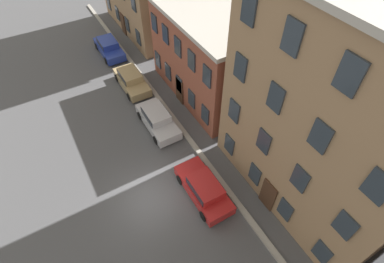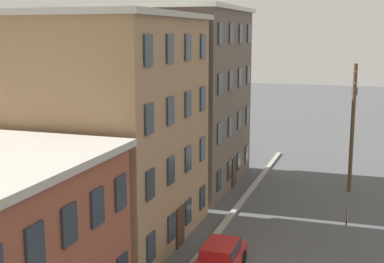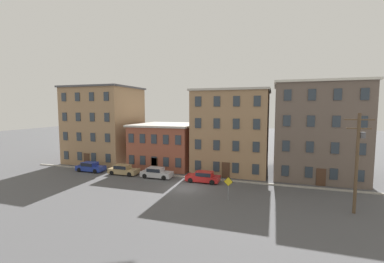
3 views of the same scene
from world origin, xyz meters
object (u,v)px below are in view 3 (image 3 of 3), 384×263
(car_silver, at_px, (156,172))
(car_tan, at_px, (123,169))
(car_blue, at_px, (90,167))
(caution_sign, at_px, (228,185))
(car_red, at_px, (203,177))
(utility_pole, at_px, (358,158))

(car_silver, bearing_deg, car_tan, 178.89)
(car_blue, relative_size, caution_sign, 1.74)
(car_silver, distance_m, car_red, 6.86)
(car_tan, height_order, caution_sign, caution_sign)
(car_tan, relative_size, car_red, 1.00)
(car_tan, bearing_deg, car_blue, 179.45)
(car_red, relative_size, utility_pole, 0.47)
(utility_pole, bearing_deg, car_blue, 170.60)
(car_blue, relative_size, car_red, 1.00)
(car_blue, bearing_deg, car_silver, -0.82)
(caution_sign, bearing_deg, utility_pole, 1.29)
(car_tan, distance_m, car_silver, 5.40)
(car_blue, relative_size, car_silver, 1.00)
(car_blue, relative_size, car_tan, 1.00)
(car_silver, height_order, car_red, same)
(car_silver, relative_size, car_red, 1.00)
(caution_sign, bearing_deg, car_tan, 160.46)
(caution_sign, bearing_deg, car_blue, 165.20)
(utility_pole, bearing_deg, caution_sign, -178.71)
(car_tan, distance_m, utility_pole, 29.18)
(car_silver, xyz_separation_m, car_red, (6.86, -0.09, 0.00))
(car_tan, xyz_separation_m, caution_sign, (16.52, -5.86, 0.95))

